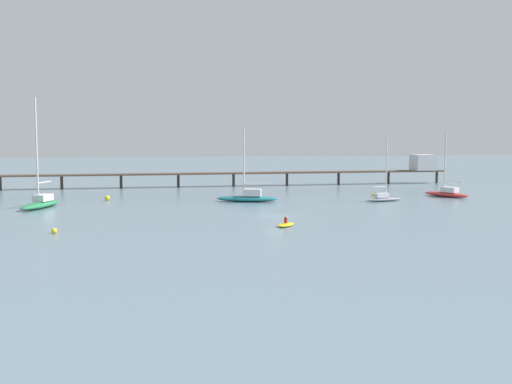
{
  "coord_description": "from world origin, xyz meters",
  "views": [
    {
      "loc": [
        -13.18,
        -70.16,
        9.64
      ],
      "look_at": [
        0.0,
        14.91,
        1.5
      ],
      "focal_mm": 42.33,
      "sensor_mm": 36.0,
      "label": 1
    }
  ],
  "objects_px": {
    "sailboat_red": "(447,193)",
    "pier": "(313,169)",
    "mooring_buoy_near": "(107,198)",
    "sailboat_gray": "(384,197)",
    "sailboat_green": "(41,202)",
    "mooring_buoy_far": "(54,231)",
    "sailboat_teal": "(248,197)",
    "mooring_buoy_inner": "(373,194)",
    "dinghy_yellow": "(286,224)"
  },
  "relations": [
    {
      "from": "pier",
      "to": "sailboat_teal",
      "type": "bearing_deg",
      "value": -121.46
    },
    {
      "from": "mooring_buoy_inner",
      "to": "mooring_buoy_near",
      "type": "xyz_separation_m",
      "value": [
        -41.14,
        -0.18,
        0.13
      ]
    },
    {
      "from": "sailboat_green",
      "to": "mooring_buoy_near",
      "type": "relative_size",
      "value": 18.71
    },
    {
      "from": "sailboat_gray",
      "to": "mooring_buoy_far",
      "type": "distance_m",
      "value": 48.14
    },
    {
      "from": "sailboat_green",
      "to": "mooring_buoy_far",
      "type": "height_order",
      "value": "sailboat_green"
    },
    {
      "from": "pier",
      "to": "sailboat_red",
      "type": "relative_size",
      "value": 8.27
    },
    {
      "from": "pier",
      "to": "sailboat_red",
      "type": "distance_m",
      "value": 29.48
    },
    {
      "from": "sailboat_teal",
      "to": "sailboat_green",
      "type": "height_order",
      "value": "sailboat_green"
    },
    {
      "from": "dinghy_yellow",
      "to": "sailboat_green",
      "type": "bearing_deg",
      "value": 144.15
    },
    {
      "from": "pier",
      "to": "mooring_buoy_inner",
      "type": "distance_m",
      "value": 22.77
    },
    {
      "from": "mooring_buoy_inner",
      "to": "mooring_buoy_far",
      "type": "height_order",
      "value": "mooring_buoy_far"
    },
    {
      "from": "sailboat_gray",
      "to": "mooring_buoy_near",
      "type": "bearing_deg",
      "value": 169.52
    },
    {
      "from": "pier",
      "to": "mooring_buoy_far",
      "type": "distance_m",
      "value": 65.73
    },
    {
      "from": "sailboat_red",
      "to": "pier",
      "type": "bearing_deg",
      "value": 120.83
    },
    {
      "from": "sailboat_teal",
      "to": "sailboat_red",
      "type": "relative_size",
      "value": 1.04
    },
    {
      "from": "dinghy_yellow",
      "to": "mooring_buoy_near",
      "type": "height_order",
      "value": "dinghy_yellow"
    },
    {
      "from": "sailboat_teal",
      "to": "sailboat_green",
      "type": "xyz_separation_m",
      "value": [
        -28.28,
        -3.21,
        0.1
      ]
    },
    {
      "from": "sailboat_green",
      "to": "sailboat_red",
      "type": "height_order",
      "value": "sailboat_green"
    },
    {
      "from": "pier",
      "to": "sailboat_red",
      "type": "xyz_separation_m",
      "value": [
        15.06,
        -25.23,
        -2.44
      ]
    },
    {
      "from": "mooring_buoy_near",
      "to": "sailboat_teal",
      "type": "bearing_deg",
      "value": -13.24
    },
    {
      "from": "pier",
      "to": "mooring_buoy_inner",
      "type": "xyz_separation_m",
      "value": [
        4.12,
        -22.21,
        -2.87
      ]
    },
    {
      "from": "pier",
      "to": "dinghy_yellow",
      "type": "height_order",
      "value": "pier"
    },
    {
      "from": "sailboat_teal",
      "to": "mooring_buoy_near",
      "type": "bearing_deg",
      "value": 166.76
    },
    {
      "from": "sailboat_teal",
      "to": "sailboat_gray",
      "type": "height_order",
      "value": "sailboat_teal"
    },
    {
      "from": "sailboat_gray",
      "to": "dinghy_yellow",
      "type": "bearing_deg",
      "value": -131.49
    },
    {
      "from": "pier",
      "to": "mooring_buoy_far",
      "type": "height_order",
      "value": "pier"
    },
    {
      "from": "mooring_buoy_near",
      "to": "mooring_buoy_far",
      "type": "height_order",
      "value": "mooring_buoy_near"
    },
    {
      "from": "mooring_buoy_near",
      "to": "sailboat_green",
      "type": "bearing_deg",
      "value": -134.63
    },
    {
      "from": "pier",
      "to": "mooring_buoy_inner",
      "type": "relative_size",
      "value": 161.75
    },
    {
      "from": "dinghy_yellow",
      "to": "pier",
      "type": "bearing_deg",
      "value": 72.66
    },
    {
      "from": "dinghy_yellow",
      "to": "mooring_buoy_inner",
      "type": "height_order",
      "value": "dinghy_yellow"
    },
    {
      "from": "dinghy_yellow",
      "to": "mooring_buoy_inner",
      "type": "bearing_deg",
      "value": 55.29
    },
    {
      "from": "mooring_buoy_inner",
      "to": "mooring_buoy_near",
      "type": "bearing_deg",
      "value": -179.75
    },
    {
      "from": "mooring_buoy_near",
      "to": "sailboat_gray",
      "type": "bearing_deg",
      "value": -10.48
    },
    {
      "from": "sailboat_teal",
      "to": "sailboat_red",
      "type": "distance_m",
      "value": 31.75
    },
    {
      "from": "sailboat_red",
      "to": "sailboat_gray",
      "type": "xyz_separation_m",
      "value": [
        -12.06,
        -4.56,
        -0.02
      ]
    },
    {
      "from": "sailboat_green",
      "to": "sailboat_red",
      "type": "xyz_separation_m",
      "value": [
        59.97,
        5.17,
        -0.13
      ]
    },
    {
      "from": "dinghy_yellow",
      "to": "mooring_buoy_far",
      "type": "distance_m",
      "value": 23.46
    },
    {
      "from": "sailboat_red",
      "to": "mooring_buoy_far",
      "type": "xyz_separation_m",
      "value": [
        -54.5,
        -27.28,
        -0.41
      ]
    },
    {
      "from": "sailboat_gray",
      "to": "sailboat_green",
      "type": "bearing_deg",
      "value": -179.27
    },
    {
      "from": "sailboat_gray",
      "to": "mooring_buoy_inner",
      "type": "height_order",
      "value": "sailboat_gray"
    },
    {
      "from": "sailboat_green",
      "to": "mooring_buoy_far",
      "type": "xyz_separation_m",
      "value": [
        5.47,
        -22.11,
        -0.54
      ]
    },
    {
      "from": "sailboat_teal",
      "to": "mooring_buoy_inner",
      "type": "bearing_deg",
      "value": 13.48
    },
    {
      "from": "sailboat_teal",
      "to": "sailboat_gray",
      "type": "xyz_separation_m",
      "value": [
        19.63,
        -2.6,
        -0.05
      ]
    },
    {
      "from": "pier",
      "to": "mooring_buoy_far",
      "type": "xyz_separation_m",
      "value": [
        -39.44,
        -52.5,
        -2.85
      ]
    },
    {
      "from": "sailboat_green",
      "to": "sailboat_gray",
      "type": "height_order",
      "value": "sailboat_green"
    },
    {
      "from": "sailboat_teal",
      "to": "dinghy_yellow",
      "type": "distance_m",
      "value": 24.11
    },
    {
      "from": "sailboat_green",
      "to": "mooring_buoy_near",
      "type": "distance_m",
      "value": 11.26
    },
    {
      "from": "dinghy_yellow",
      "to": "mooring_buoy_near",
      "type": "relative_size",
      "value": 4.06
    },
    {
      "from": "sailboat_gray",
      "to": "mooring_buoy_inner",
      "type": "xyz_separation_m",
      "value": [
        1.12,
        7.58,
        -0.41
      ]
    }
  ]
}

